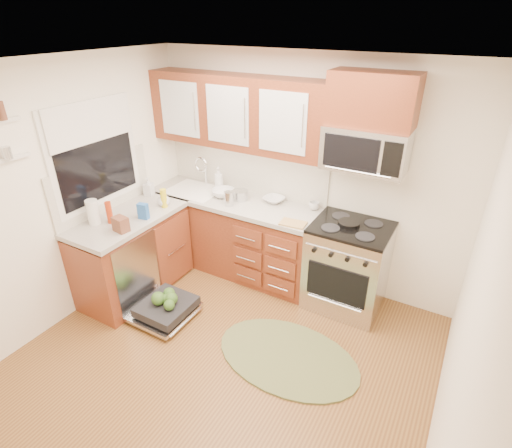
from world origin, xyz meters
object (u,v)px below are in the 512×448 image
Objects in this scene: sink at (195,200)px; skillet at (349,223)px; bowl_b at (223,193)px; bowl_a at (274,200)px; dishwasher at (164,309)px; cup at (314,206)px; upper_cabinets at (237,112)px; stock_pot at (240,195)px; paper_towel_roll at (93,212)px; range at (347,266)px; rug at (287,357)px; microwave at (366,149)px; cutting_board at (293,223)px.

skillet is (1.89, 0.01, 0.17)m from sink.
bowl_b is (-1.50, 0.02, -0.00)m from skillet.
dishwasher is at bearing -114.17° from bowl_a.
bowl_b is at bearing -169.75° from cup.
upper_cabinets is at bearing 173.91° from skillet.
stock_pot is 1.61× the size of cup.
paper_towel_roll is (-0.96, -1.22, 0.07)m from stock_pot.
skillet is at bearing 27.76° from paper_towel_roll.
bowl_b is (-1.54, 0.02, 0.49)m from range.
upper_cabinets is 2.51m from rug.
stock_pot is (-1.28, 0.04, 0.01)m from skillet.
upper_cabinets reaches higher than sink.
dishwasher is 1.91m from cup.
microwave is at bearing 80.87° from rug.
range is at bearing 1.42° from skillet.
cutting_board is at bearing -8.20° from sink.
upper_cabinets is 1.79m from paper_towel_roll.
dishwasher is 1.37m from rug.
cutting_board is at bearing 114.27° from rug.
microwave reaches higher than cutting_board.
bowl_a is 0.87× the size of bowl_b.
microwave reaches higher than dishwasher.
paper_towel_roll is at bearing -134.40° from bowl_a.
dishwasher is (0.39, -1.12, -0.70)m from sink.
bowl_b is at bearing 179.27° from range.
range is 3.58× the size of bowl_b.
cup is at bearing 82.87° from cutting_board.
microwave is at bearing 29.72° from paper_towel_roll.
microwave is 0.88m from cup.
microwave reaches higher than rug.
dishwasher is 0.52× the size of rug.
paper_towel_roll is at bearing -142.17° from cup.
upper_cabinets is 0.91m from stock_pot.
dishwasher is 3.26× the size of skillet.
cup reaches higher than skillet.
microwave reaches higher than cup.
skillet is 0.93m from bowl_a.
stock_pot is at bearing 137.27° from rug.
upper_cabinets is at bearing 157.65° from cutting_board.
range is 1.36× the size of dishwasher.
bowl_b is (-0.13, -0.13, -0.91)m from upper_cabinets.
paper_towel_roll reaches higher than rug.
paper_towel_roll is (-0.88, -1.33, -0.82)m from upper_cabinets.
dishwasher is at bearing -90.07° from bowl_b.
bowl_b reaches higher than skillet.
rug is (-0.18, -1.13, -1.69)m from microwave.
microwave is at bearing 31.35° from cutting_board.
upper_cabinets is at bearing 129.85° from stock_pot.
rug is at bearing -100.20° from range.
bowl_b is at bearing -176.26° from microwave.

